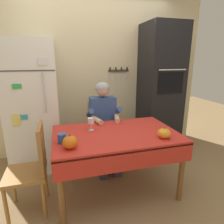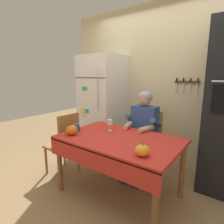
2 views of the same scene
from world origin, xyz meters
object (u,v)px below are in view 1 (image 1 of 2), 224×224
object	(u,v)px
seated_person	(104,118)
chair_left_side	(33,165)
refrigerator	(34,107)
chair_behind_person	(101,129)
wine_glass	(91,121)
pumpkin_large	(164,133)
wall_oven	(160,90)
dining_table	(116,140)
pumpkin_medium	(70,142)
coffee_mug	(62,138)

from	to	relation	value
seated_person	chair_left_side	xyz separation A→B (m)	(-0.91, -0.66, -0.23)
refrigerator	seated_person	distance (m)	1.01
chair_behind_person	seated_person	xyz separation A→B (m)	(0.00, -0.19, 0.23)
wine_glass	pumpkin_large	xyz separation A→B (m)	(0.70, -0.44, -0.06)
wall_oven	dining_table	world-z (taller)	wall_oven
pumpkin_large	pumpkin_medium	world-z (taller)	pumpkin_medium
dining_table	chair_behind_person	world-z (taller)	chair_behind_person
wall_oven	pumpkin_large	bearing A→B (deg)	-116.82
refrigerator	dining_table	xyz separation A→B (m)	(0.95, -0.88, -0.24)
chair_left_side	pumpkin_medium	size ratio (longest dim) A/B	6.37
coffee_mug	pumpkin_large	distance (m)	1.06
chair_left_side	seated_person	bearing A→B (deg)	36.23
chair_behind_person	refrigerator	bearing A→B (deg)	174.58
refrigerator	chair_behind_person	size ratio (longest dim) A/B	1.94
seated_person	chair_left_side	bearing A→B (deg)	-143.77
pumpkin_large	chair_behind_person	bearing A→B (deg)	112.80
coffee_mug	pumpkin_medium	bearing A→B (deg)	-63.80
pumpkin_large	pumpkin_medium	xyz separation A→B (m)	(-0.98, 0.02, 0.01)
wall_oven	chair_left_side	world-z (taller)	wall_oven
chair_left_side	pumpkin_large	bearing A→B (deg)	-8.69
seated_person	wine_glass	distance (m)	0.52
wall_oven	wine_glass	world-z (taller)	wall_oven
coffee_mug	wine_glass	xyz separation A→B (m)	(0.34, 0.27, 0.06)
seated_person	chair_behind_person	bearing A→B (deg)	90.00
wine_glass	refrigerator	bearing A→B (deg)	134.39
chair_left_side	refrigerator	bearing A→B (deg)	92.99
seated_person	pumpkin_medium	world-z (taller)	seated_person
dining_table	coffee_mug	distance (m)	0.62
chair_left_side	dining_table	bearing A→B (deg)	3.77
wine_glass	chair_left_side	bearing A→B (deg)	-160.15
refrigerator	wine_glass	size ratio (longest dim) A/B	11.85
refrigerator	wine_glass	world-z (taller)	refrigerator
wall_oven	seated_person	xyz separation A→B (m)	(-1.05, -0.32, -0.31)
pumpkin_medium	coffee_mug	bearing A→B (deg)	116.20
chair_left_side	pumpkin_medium	distance (m)	0.51
refrigerator	wine_glass	distance (m)	0.99
dining_table	coffee_mug	bearing A→B (deg)	-170.39
wall_oven	chair_behind_person	world-z (taller)	wall_oven
coffee_mug	seated_person	bearing A→B (deg)	49.56
chair_behind_person	pumpkin_large	world-z (taller)	chair_behind_person
pumpkin_large	pumpkin_medium	bearing A→B (deg)	178.64
chair_behind_person	chair_left_side	xyz separation A→B (m)	(-0.91, -0.85, 0.00)
seated_person	pumpkin_large	distance (m)	0.98
wall_oven	coffee_mug	size ratio (longest dim) A/B	18.97
seated_person	coffee_mug	world-z (taller)	seated_person
refrigerator	pumpkin_medium	size ratio (longest dim) A/B	12.34
wall_oven	seated_person	bearing A→B (deg)	-163.04
seated_person	coffee_mug	bearing A→B (deg)	-130.44
refrigerator	wall_oven	world-z (taller)	wall_oven
seated_person	chair_left_side	world-z (taller)	seated_person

